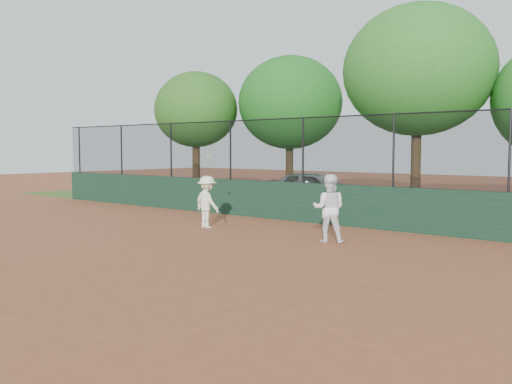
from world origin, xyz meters
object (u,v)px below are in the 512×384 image
Objects in this scene: parked_car at (316,189)px; tree_1 at (290,103)px; tree_0 at (196,110)px; tree_2 at (418,70)px; player_second at (329,208)px; player_main at (207,202)px.

parked_car is 5.38m from tree_1.
tree_2 is (10.51, 0.80, 0.99)m from tree_0.
player_second is at bearing -151.37° from parked_car.
tree_2 is (6.50, -1.12, 0.75)m from tree_1.
tree_2 reaches higher than tree_1.
player_second is at bearing 1.17° from player_main.
player_second is 9.15m from tree_2.
tree_1 is at bearing 170.22° from tree_2.
tree_2 is at bearing -106.82° from player_second.
tree_1 reaches higher than parked_car.
player_main is (0.78, -6.69, 0.03)m from parked_car.
tree_0 is (-7.92, 7.28, 3.31)m from player_main.
tree_1 is at bearing 44.05° from parked_car.
player_main is at bearing 179.34° from parked_car.
player_second is 0.28× the size of tree_0.
parked_car is 2.02× the size of player_main.
tree_0 reaches higher than parked_car.
tree_1 is at bearing -75.91° from player_second.
player_second is at bearing -49.01° from tree_1.
player_second is 0.22× the size of tree_2.
parked_car is 5.66m from tree_2.
tree_2 is at bearing -9.78° from tree_1.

